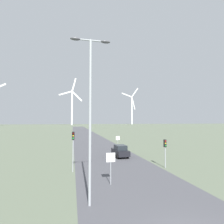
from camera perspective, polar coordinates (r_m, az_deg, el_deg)
road_surface at (r=55.19m, az=-7.27°, el=-8.70°), size 10.00×240.00×0.01m
streetlamp at (r=11.98m, az=-7.13°, el=3.39°), size 2.78×0.32×11.26m
stop_sign_near at (r=16.01m, az=-0.43°, el=-16.10°), size 0.81×0.07×2.77m
stop_sign_far at (r=37.88m, az=1.89°, el=-8.95°), size 0.81×0.07×2.31m
traffic_light_post_near_left at (r=20.03m, az=-12.58°, el=-9.68°), size 0.28×0.33×4.39m
traffic_light_post_near_right at (r=22.24m, az=16.96°, el=-10.87°), size 0.28×0.33×3.35m
car_approaching at (r=27.87m, az=2.72°, el=-12.57°), size 2.01×4.19×1.83m
wind_turbine_left at (r=246.30m, az=-12.92°, el=2.50°), size 32.00×7.07×64.89m
wind_turbine_center at (r=287.07m, az=6.49°, el=1.60°), size 33.40×15.36×61.65m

